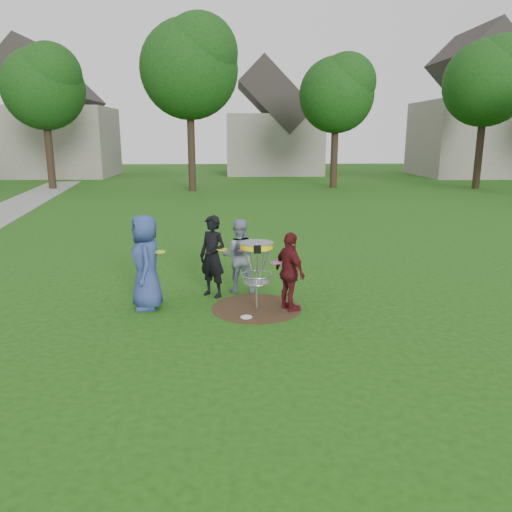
{
  "coord_description": "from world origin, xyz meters",
  "views": [
    {
      "loc": [
        -0.41,
        -9.41,
        3.38
      ],
      "look_at": [
        0.0,
        0.3,
        1.0
      ],
      "focal_mm": 35.0,
      "sensor_mm": 36.0,
      "label": 1
    }
  ],
  "objects_px": {
    "player_grey": "(239,256)",
    "player_blue": "(146,262)",
    "disc_golf_basket": "(257,259)",
    "player_maroon": "(290,272)",
    "player_black": "(213,256)"
  },
  "relations": [
    {
      "from": "player_black",
      "to": "player_maroon",
      "type": "height_order",
      "value": "player_black"
    },
    {
      "from": "player_blue",
      "to": "player_grey",
      "type": "relative_size",
      "value": 1.16
    },
    {
      "from": "player_black",
      "to": "player_blue",
      "type": "bearing_deg",
      "value": -114.52
    },
    {
      "from": "player_blue",
      "to": "player_maroon",
      "type": "height_order",
      "value": "player_blue"
    },
    {
      "from": "player_blue",
      "to": "disc_golf_basket",
      "type": "height_order",
      "value": "player_blue"
    },
    {
      "from": "disc_golf_basket",
      "to": "player_blue",
      "type": "bearing_deg",
      "value": 176.81
    },
    {
      "from": "player_maroon",
      "to": "player_blue",
      "type": "bearing_deg",
      "value": 57.92
    },
    {
      "from": "player_grey",
      "to": "player_blue",
      "type": "bearing_deg",
      "value": 31.87
    },
    {
      "from": "player_grey",
      "to": "player_maroon",
      "type": "xyz_separation_m",
      "value": [
        0.98,
        -1.26,
        -0.03
      ]
    },
    {
      "from": "player_blue",
      "to": "disc_golf_basket",
      "type": "distance_m",
      "value": 2.17
    },
    {
      "from": "player_grey",
      "to": "player_maroon",
      "type": "distance_m",
      "value": 1.6
    },
    {
      "from": "player_blue",
      "to": "player_grey",
      "type": "xyz_separation_m",
      "value": [
        1.83,
        1.01,
        -0.13
      ]
    },
    {
      "from": "player_maroon",
      "to": "disc_golf_basket",
      "type": "bearing_deg",
      "value": 51.22
    },
    {
      "from": "player_blue",
      "to": "player_black",
      "type": "distance_m",
      "value": 1.46
    },
    {
      "from": "player_blue",
      "to": "disc_golf_basket",
      "type": "bearing_deg",
      "value": 74.66
    }
  ]
}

